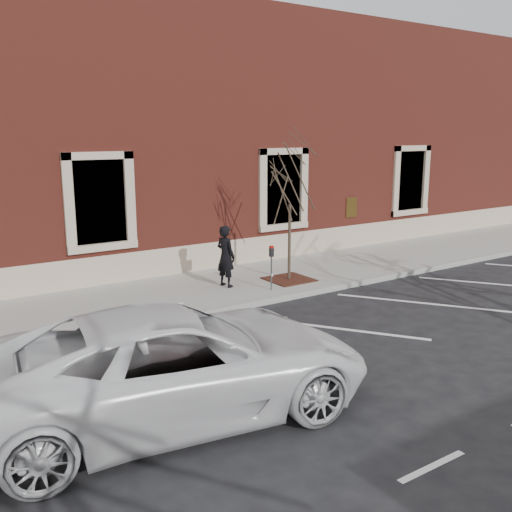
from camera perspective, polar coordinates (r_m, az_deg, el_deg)
ground at (r=14.34m, az=1.35°, el=-4.72°), size 120.00×120.00×0.00m
sidewalk_near at (r=15.72m, az=-2.35°, el=-2.91°), size 40.00×3.50×0.15m
curb_near at (r=14.28m, az=1.46°, el=-4.49°), size 40.00×0.12×0.15m
parking_stripes at (r=12.70m, az=7.14°, el=-7.09°), size 28.00×4.40×0.01m
building_civic at (r=20.51m, az=-11.46°, el=11.51°), size 40.00×8.62×8.00m
man at (r=15.12m, az=-3.05°, el=-0.01°), size 0.52×0.68×1.65m
parking_meter at (r=14.76m, az=1.56°, el=-0.35°), size 0.11×0.08×1.18m
tree_grate at (r=15.97m, az=3.31°, el=-2.34°), size 1.18×1.18×0.03m
sapling at (r=15.51m, az=3.44°, el=7.27°), size 2.31×2.31×3.85m
white_truck at (r=8.74m, az=-7.94°, el=-10.51°), size 6.30×3.57×1.66m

